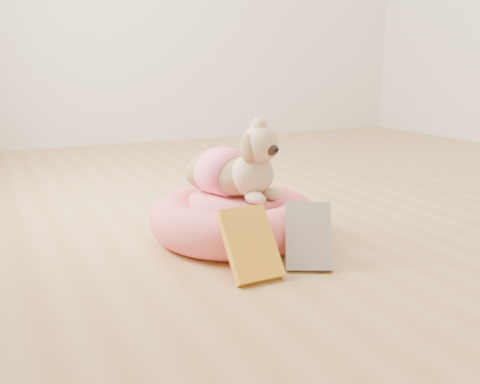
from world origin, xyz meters
name	(u,v)px	position (x,y,z in m)	size (l,w,h in m)	color
floor	(363,198)	(0.00, 0.00, 0.00)	(4.50, 4.50, 0.00)	#B5844B
pet_bed	(234,218)	(-0.82, -0.27, 0.08)	(0.62, 0.62, 0.16)	#FC6274
dog	(236,155)	(-0.80, -0.26, 0.31)	(0.28, 0.41, 0.30)	brown
book_yellow	(251,244)	(-0.93, -0.62, 0.10)	(0.15, 0.03, 0.23)	yellow
book_white	(308,236)	(-0.72, -0.63, 0.10)	(0.15, 0.02, 0.22)	white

